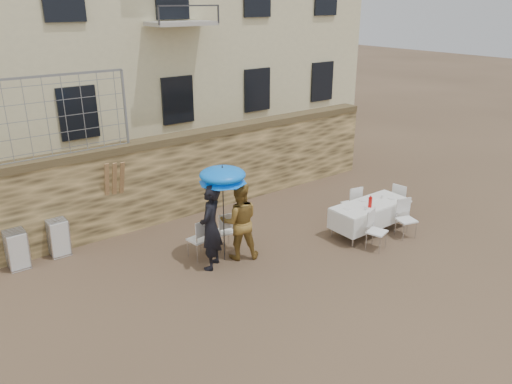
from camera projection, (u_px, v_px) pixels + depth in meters
ground at (306, 292)px, 10.06m from camera, size 80.00×80.00×0.00m
stone_wall at (181, 176)px, 13.38m from camera, size 13.00×0.50×2.20m
chain_link_fence at (56, 117)px, 10.97m from camera, size 3.20×0.06×1.80m
man_suit at (211, 227)px, 10.68m from camera, size 0.83×0.80×1.92m
woman_dress at (239, 221)px, 11.12m from camera, size 1.09×1.01×1.79m
umbrella at (223, 178)px, 10.61m from camera, size 1.04×1.04×2.09m
couple_chair_left at (198, 238)px, 11.26m from camera, size 0.53×0.53×0.96m
couple_chair_right at (224, 230)px, 11.66m from camera, size 0.56×0.56×0.96m
banquet_table at (370, 205)px, 12.43m from camera, size 2.10×0.85×0.78m
soda_bottle at (370, 202)px, 12.14m from camera, size 0.09×0.09×0.26m
table_chair_front_left at (377, 231)px, 11.62m from camera, size 0.60×0.60×0.96m
table_chair_front_right at (407, 219)px, 12.24m from camera, size 0.60×0.60×0.96m
table_chair_back at (351, 203)px, 13.23m from camera, size 0.56×0.56×0.96m
table_chair_side at (401, 200)px, 13.38m from camera, size 0.54×0.54×0.96m
chair_stack_left at (15, 246)px, 10.96m from camera, size 0.46×0.55×0.92m
chair_stack_right at (56, 235)px, 11.47m from camera, size 0.46×0.47×0.92m
wood_planks at (119, 197)px, 12.22m from camera, size 0.70×0.20×2.00m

